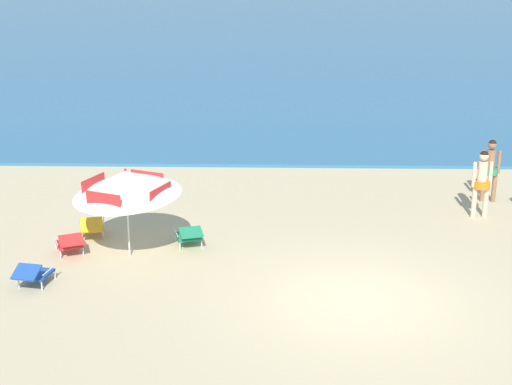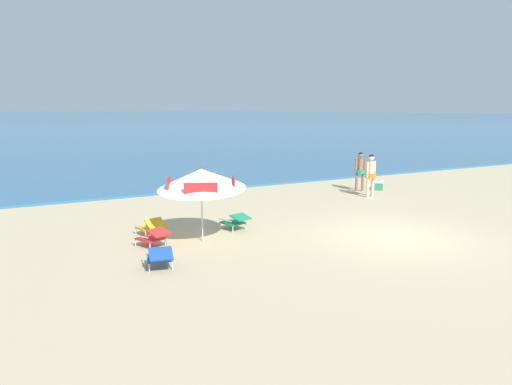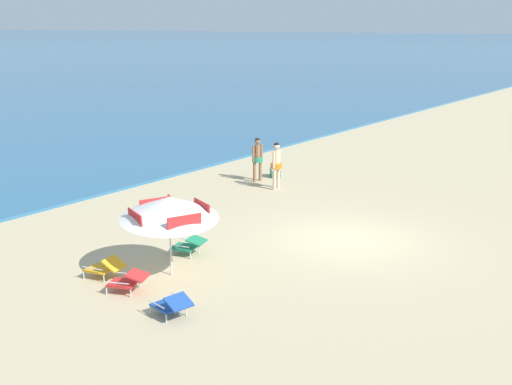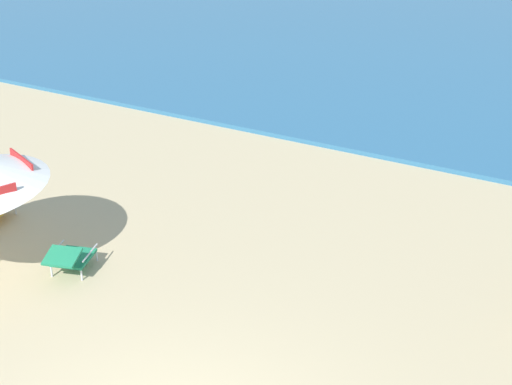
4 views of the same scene
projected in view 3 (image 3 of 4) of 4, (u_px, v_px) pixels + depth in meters
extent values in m
plane|color=tan|center=(346.00, 240.00, 17.54)|extent=(800.00, 800.00, 0.00)
cylinder|color=silver|center=(170.00, 236.00, 14.86)|extent=(0.04, 0.04, 1.93)
cone|color=white|center=(169.00, 207.00, 14.68)|extent=(3.28, 3.29, 0.73)
cube|color=red|center=(156.00, 204.00, 15.40)|extent=(0.77, 0.35, 0.29)
cube|color=red|center=(135.00, 218.00, 14.30)|extent=(0.35, 0.77, 0.29)
cube|color=red|center=(184.00, 222.00, 14.02)|extent=(0.77, 0.35, 0.29)
cube|color=red|center=(202.00, 207.00, 15.12)|extent=(0.35, 0.77, 0.29)
sphere|color=red|center=(169.00, 195.00, 14.60)|extent=(0.06, 0.06, 0.06)
cube|color=gold|center=(100.00, 269.00, 14.92)|extent=(0.65, 0.70, 0.04)
cube|color=gold|center=(114.00, 264.00, 14.71)|extent=(0.57, 0.48, 0.26)
cylinder|color=silver|center=(84.00, 275.00, 14.84)|extent=(0.03, 0.03, 0.18)
cylinder|color=silver|center=(97.00, 268.00, 15.28)|extent=(0.03, 0.03, 0.18)
cylinder|color=silver|center=(104.00, 279.00, 14.62)|extent=(0.03, 0.03, 0.18)
cylinder|color=silver|center=(116.00, 272.00, 15.06)|extent=(0.03, 0.03, 0.18)
cylinder|color=silver|center=(92.00, 268.00, 14.64)|extent=(0.15, 0.53, 0.02)
cylinder|color=silver|center=(107.00, 260.00, 15.14)|extent=(0.15, 0.53, 0.02)
cube|color=#1E7F56|center=(184.00, 247.00, 16.39)|extent=(0.67, 0.72, 0.04)
cube|color=#1E7F56|center=(196.00, 240.00, 16.22)|extent=(0.59, 0.54, 0.13)
cylinder|color=silver|center=(170.00, 253.00, 16.29)|extent=(0.03, 0.03, 0.18)
cylinder|color=silver|center=(179.00, 247.00, 16.74)|extent=(0.03, 0.03, 0.18)
cylinder|color=silver|center=(190.00, 256.00, 16.10)|extent=(0.03, 0.03, 0.18)
cylinder|color=silver|center=(199.00, 249.00, 16.55)|extent=(0.03, 0.03, 0.18)
cylinder|color=silver|center=(179.00, 246.00, 16.11)|extent=(0.18, 0.52, 0.02)
cylinder|color=silver|center=(189.00, 239.00, 16.62)|extent=(0.18, 0.52, 0.02)
cube|color=#1E4799|center=(168.00, 306.00, 12.98)|extent=(0.62, 0.69, 0.04)
cube|color=#1E4799|center=(179.00, 302.00, 12.65)|extent=(0.56, 0.48, 0.20)
cylinder|color=silver|center=(150.00, 310.00, 13.05)|extent=(0.03, 0.03, 0.18)
cylinder|color=silver|center=(170.00, 303.00, 13.37)|extent=(0.03, 0.03, 0.18)
cylinder|color=silver|center=(166.00, 319.00, 12.65)|extent=(0.03, 0.03, 0.18)
cylinder|color=silver|center=(186.00, 312.00, 12.97)|extent=(0.03, 0.03, 0.18)
cylinder|color=silver|center=(156.00, 304.00, 12.77)|extent=(0.12, 0.54, 0.02)
cylinder|color=silver|center=(179.00, 296.00, 13.13)|extent=(0.12, 0.54, 0.02)
cube|color=red|center=(123.00, 283.00, 14.10)|extent=(0.72, 0.76, 0.04)
cube|color=red|center=(137.00, 275.00, 13.97)|extent=(0.62, 0.58, 0.15)
cylinder|color=silver|center=(107.00, 291.00, 13.96)|extent=(0.03, 0.03, 0.18)
cylinder|color=silver|center=(116.00, 282.00, 14.42)|extent=(0.03, 0.03, 0.18)
cylinder|color=silver|center=(131.00, 293.00, 13.84)|extent=(0.03, 0.03, 0.18)
cylinder|color=silver|center=(140.00, 285.00, 14.30)|extent=(0.03, 0.03, 0.18)
cylinder|color=silver|center=(117.00, 283.00, 13.81)|extent=(0.24, 0.50, 0.02)
cylinder|color=silver|center=(128.00, 274.00, 14.34)|extent=(0.24, 0.50, 0.02)
cylinder|color=beige|center=(278.00, 177.00, 23.04)|extent=(0.12, 0.12, 0.83)
cylinder|color=beige|center=(274.00, 178.00, 22.79)|extent=(0.12, 0.12, 0.83)
cylinder|color=orange|center=(276.00, 166.00, 22.80)|extent=(0.42, 0.42, 0.17)
cylinder|color=beige|center=(276.00, 158.00, 22.73)|extent=(0.23, 0.23, 0.59)
cylinder|color=beige|center=(279.00, 158.00, 22.91)|extent=(0.09, 0.09, 0.62)
cylinder|color=beige|center=(274.00, 160.00, 22.56)|extent=(0.09, 0.09, 0.62)
sphere|color=beige|center=(277.00, 146.00, 22.62)|extent=(0.22, 0.22, 0.22)
sphere|color=black|center=(277.00, 145.00, 22.61)|extent=(0.21, 0.21, 0.21)
cylinder|color=#8C6042|center=(260.00, 170.00, 24.14)|extent=(0.12, 0.12, 0.81)
cylinder|color=#8C6042|center=(255.00, 171.00, 23.96)|extent=(0.12, 0.12, 0.81)
cylinder|color=#23845B|center=(257.00, 160.00, 23.94)|extent=(0.41, 0.41, 0.17)
cylinder|color=#8C6042|center=(257.00, 153.00, 23.87)|extent=(0.22, 0.22, 0.58)
cylinder|color=#8C6042|center=(262.00, 152.00, 24.00)|extent=(0.09, 0.09, 0.61)
cylinder|color=#8C6042|center=(253.00, 154.00, 23.74)|extent=(0.09, 0.09, 0.61)
sphere|color=#8C6042|center=(257.00, 141.00, 23.76)|extent=(0.22, 0.22, 0.22)
sphere|color=black|center=(257.00, 140.00, 23.75)|extent=(0.20, 0.20, 0.20)
cube|color=#2D7F5B|center=(275.00, 173.00, 24.74)|extent=(0.58, 0.58, 0.32)
cube|color=white|center=(275.00, 168.00, 24.69)|extent=(0.60, 0.60, 0.08)
cylinder|color=black|center=(275.00, 167.00, 24.68)|extent=(0.25, 0.26, 0.02)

